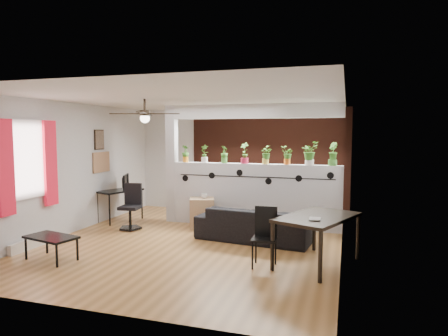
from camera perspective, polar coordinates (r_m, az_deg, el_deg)
room_shell at (r=7.24m, az=-4.39°, el=-0.53°), size 6.30×7.10×2.90m
partition_wall at (r=8.51m, az=4.41°, el=-3.92°), size 3.60×0.18×1.35m
ceiling_header at (r=8.42m, az=4.49°, el=8.10°), size 3.60×0.18×0.30m
pier_column at (r=9.05m, az=-7.44°, el=0.57°), size 0.22×0.20×2.60m
brick_panel at (r=9.87m, az=6.32°, el=0.96°), size 3.90×0.05×2.60m
vine_decal at (r=8.36m, az=4.28°, el=-1.28°), size 3.31×0.01×0.30m
window_assembly at (r=7.59m, az=-26.20°, el=0.81°), size 0.09×1.30×1.55m
baseboard_heater at (r=7.80m, az=-25.70°, el=-9.64°), size 0.08×1.00×0.18m
corkboard at (r=9.29m, az=-17.12°, el=0.81°), size 0.03×0.60×0.45m
framed_art at (r=9.23m, az=-17.39°, el=3.89°), size 0.03×0.34×0.44m
ceiling_fan at (r=7.28m, az=-11.24°, el=7.42°), size 1.19×1.19×0.43m
potted_plant_0 at (r=8.90m, az=-5.53°, el=2.14°), size 0.21×0.18×0.38m
potted_plant_1 at (r=8.74m, az=-2.79°, el=2.16°), size 0.25×0.24×0.40m
potted_plant_2 at (r=8.59m, az=0.04°, el=2.05°), size 0.23×0.23×0.37m
potted_plant_3 at (r=8.47m, az=2.96°, el=2.25°), size 0.29×0.26×0.45m
potted_plant_4 at (r=8.37m, az=5.96°, el=1.98°), size 0.24×0.24×0.39m
potted_plant_5 at (r=8.30m, az=9.02°, el=1.89°), size 0.24×0.23×0.38m
potted_plant_6 at (r=8.24m, az=12.13°, el=2.17°), size 0.32×0.33×0.48m
potted_plant_7 at (r=8.22m, az=15.27°, el=2.05°), size 0.27×0.30×0.47m
sofa at (r=7.53m, az=4.31°, el=-8.05°), size 2.10×1.04×0.59m
cube_shelf at (r=8.54m, az=-3.17°, el=-6.38°), size 0.63×0.60×0.62m
cup at (r=8.46m, az=-2.86°, el=-4.00°), size 0.14×0.14×0.10m
computer_desk at (r=9.36m, az=-14.64°, el=-3.45°), size 0.83×1.10×0.71m
monitor at (r=9.47m, az=-14.18°, el=-2.36°), size 0.33×0.17×0.19m
office_chair at (r=8.55m, az=-13.13°, el=-5.80°), size 0.48×0.48×0.93m
dining_table at (r=6.24m, az=13.20°, el=-7.38°), size 1.31×1.60×0.75m
book at (r=5.94m, az=12.05°, el=-7.10°), size 0.17×0.22×0.02m
folding_chair at (r=6.11m, az=5.91°, el=-8.96°), size 0.38×0.38×0.89m
coffee_table at (r=6.93m, az=-23.46°, el=-9.24°), size 0.90×0.63×0.38m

